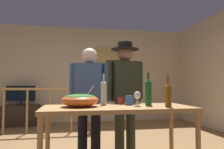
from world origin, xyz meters
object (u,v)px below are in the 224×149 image
object	(u,v)px
wine_bottle_clear	(104,92)
mug_red	(121,101)
stair_railing	(38,104)
person_standing_right	(125,89)
salad_bowl	(80,100)
wine_glass	(137,96)
tv_console	(21,115)
mug_blue	(129,100)
serving_table	(118,114)
person_standing_left	(89,95)
wine_bottle_amber	(168,94)
framed_picture	(107,56)
flat_screen_tv	(21,94)
wine_bottle_green	(148,92)

from	to	relation	value
wine_bottle_clear	mug_red	world-z (taller)	wine_bottle_clear
stair_railing	person_standing_right	bearing A→B (deg)	-52.19
salad_bowl	person_standing_right	bearing A→B (deg)	44.83
wine_glass	tv_console	bearing A→B (deg)	119.06
mug_blue	serving_table	bearing A→B (deg)	-140.53
wine_bottle_clear	person_standing_left	size ratio (longest dim) A/B	0.24
person_standing_left	person_standing_right	distance (m)	0.51
mug_blue	person_standing_right	world-z (taller)	person_standing_right
wine_bottle_amber	person_standing_left	size ratio (longest dim) A/B	0.22
framed_picture	tv_console	distance (m)	2.79
framed_picture	mug_red	world-z (taller)	framed_picture
mug_blue	mug_red	world-z (taller)	mug_blue
person_standing_left	person_standing_right	xyz separation A→B (m)	(0.50, 0.00, 0.07)
tv_console	flat_screen_tv	world-z (taller)	flat_screen_tv
stair_railing	wine_bottle_green	distance (m)	2.96
wine_glass	wine_bottle_clear	world-z (taller)	wine_bottle_clear
tv_console	wine_bottle_green	xyz separation A→B (m)	(2.10, -3.45, 0.68)
salad_bowl	serving_table	bearing A→B (deg)	-5.57
stair_railing	serving_table	bearing A→B (deg)	-64.89
wine_bottle_amber	stair_railing	bearing A→B (deg)	121.98
wine_bottle_clear	flat_screen_tv	bearing A→B (deg)	116.64
framed_picture	salad_bowl	bearing A→B (deg)	-103.58
flat_screen_tv	serving_table	xyz separation A→B (m)	(1.75, -3.46, -0.09)
salad_bowl	wine_bottle_clear	size ratio (longest dim) A/B	1.09
wine_glass	wine_bottle_amber	bearing A→B (deg)	-24.00
wine_bottle_green	mug_blue	world-z (taller)	wine_bottle_green
wine_bottle_green	wine_glass	bearing A→B (deg)	-156.51
tv_console	serving_table	world-z (taller)	serving_table
wine_bottle_amber	wine_glass	bearing A→B (deg)	156.00
wine_bottle_green	salad_bowl	bearing A→B (deg)	179.65
stair_railing	salad_bowl	world-z (taller)	salad_bowl
flat_screen_tv	person_standing_left	world-z (taller)	person_standing_left
wine_glass	wine_bottle_green	size ratio (longest dim) A/B	0.44
flat_screen_tv	serving_table	bearing A→B (deg)	-63.13
tv_console	mug_blue	bearing A→B (deg)	-60.36
stair_railing	serving_table	distance (m)	2.80
framed_picture	mug_blue	bearing A→B (deg)	-95.43
framed_picture	salad_bowl	world-z (taller)	framed_picture
flat_screen_tv	mug_blue	world-z (taller)	flat_screen_tv
framed_picture	wine_glass	world-z (taller)	framed_picture
salad_bowl	mug_blue	size ratio (longest dim) A/B	3.39
wine_glass	wine_bottle_clear	distance (m)	0.41
mug_blue	flat_screen_tv	bearing A→B (deg)	119.88
stair_railing	flat_screen_tv	size ratio (longest dim) A/B	4.79
wine_glass	flat_screen_tv	bearing A→B (deg)	119.28
person_standing_left	mug_red	bearing A→B (deg)	145.45
tv_console	stair_railing	bearing A→B (deg)	-59.40
serving_table	mug_blue	world-z (taller)	mug_blue
flat_screen_tv	wine_glass	bearing A→B (deg)	-60.72
tv_console	mug_red	distance (m)	3.77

